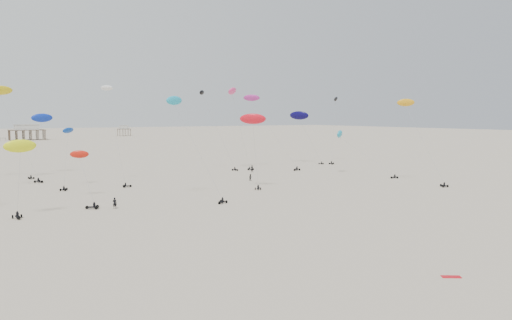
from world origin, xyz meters
TOP-DOWN VIEW (x-y plane):
  - ground_plane at (0.00, 200.00)m, footprint 900.00×900.00m
  - pavilion_main at (-10.00, 350.00)m, footprint 21.00×13.00m
  - pavilion_small at (60.00, 380.00)m, footprint 9.00×7.00m
  - rig_0 at (-39.99, 90.23)m, footprint 4.83×3.53m
  - rig_1 at (-28.22, 118.34)m, footprint 4.95×8.46m
  - rig_2 at (-28.69, 99.00)m, footprint 4.01×16.08m
  - rig_3 at (14.44, 132.96)m, footprint 9.29×9.08m
  - rig_4 at (19.27, 131.68)m, footprint 7.53×7.45m
  - rig_5 at (40.92, 85.97)m, footprint 4.43×13.44m
  - rig_6 at (-37.73, 138.35)m, footprint 10.89×12.27m
  - rig_7 at (-17.57, 119.40)m, footprint 3.32×13.90m
  - rig_8 at (-29.07, 147.70)m, footprint 8.14×12.13m
  - rig_9 at (39.26, 106.12)m, footprint 8.39×17.34m
  - rig_11 at (57.25, 133.89)m, footprint 9.75×9.31m
  - rig_12 at (-11.56, 92.48)m, footprint 7.45×13.41m
  - rig_13 at (27.90, 130.95)m, footprint 10.49×16.78m
  - rig_15 at (45.99, 137.15)m, footprint 8.01×10.25m
  - rig_16 at (4.74, 96.89)m, footprint 5.76×5.23m
  - spectator_0 at (-26.02, 89.97)m, footprint 0.96×0.88m
  - spectator_1 at (10.87, 108.53)m, footprint 0.95×0.57m
  - spectator_3 at (20.28, 123.81)m, footprint 0.99×0.97m
  - grounded_kite_b at (-8.17, 38.39)m, footprint 1.89×1.57m

SIDE VIEW (x-z plane):
  - ground_plane at x=0.00m, z-range 0.00..0.00m
  - spectator_0 at x=-26.02m, z-range -1.09..1.09m
  - spectator_1 at x=10.87m, z-range -0.95..0.95m
  - spectator_3 at x=20.28m, z-range -1.13..1.13m
  - grounded_kite_b at x=-8.17m, z-range -0.04..0.04m
  - pavilion_small at x=60.00m, z-range -0.51..7.49m
  - pavilion_main at x=-10.00m, z-range -0.68..9.12m
  - rig_2 at x=-28.69m, z-range -3.10..12.33m
  - rig_1 at x=-28.22m, z-range 0.86..13.90m
  - rig_0 at x=-39.99m, z-range 2.35..14.25m
  - rig_9 at x=39.26m, z-range -0.41..17.36m
  - rig_3 at x=14.44m, z-range 0.53..23.32m
  - rig_7 at x=-17.57m, z-range 0.31..23.69m
  - rig_12 at x=-11.56m, z-range 2.21..22.59m
  - rig_16 at x=4.74m, z-range 4.75..20.74m
  - rig_5 at x=40.92m, z-range 2.97..23.06m
  - rig_8 at x=-29.07m, z-range 4.46..21.75m
  - rig_11 at x=57.25m, z-range 2.71..24.69m
  - rig_15 at x=45.99m, z-range 5.86..23.10m
  - rig_13 at x=27.90m, z-range 3.61..27.58m
  - rig_6 at x=-37.73m, z-range 6.31..29.60m
  - rig_4 at x=19.27m, z-range 7.64..31.09m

